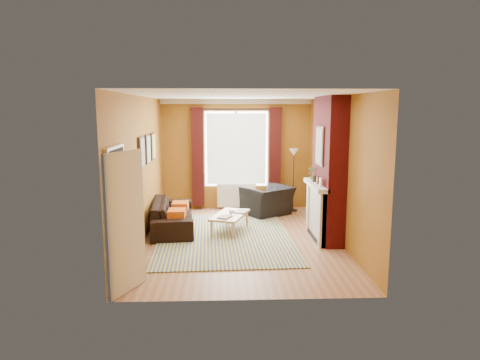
# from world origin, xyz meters

# --- Properties ---
(ground) EXTENTS (5.50, 5.50, 0.00)m
(ground) POSITION_xyz_m (0.00, 0.00, 0.00)
(ground) COLOR #916342
(ground) RESTS_ON ground
(room_walls) EXTENTS (3.82, 5.54, 2.83)m
(room_walls) POSITION_xyz_m (0.64, 0.28, 1.39)
(room_walls) COLOR #915E1B
(room_walls) RESTS_ON ground
(striped_rug) EXTENTS (2.77, 3.75, 0.02)m
(striped_rug) POSITION_xyz_m (-0.32, 0.13, 0.01)
(striped_rug) COLOR #334A8D
(striped_rug) RESTS_ON ground
(sofa) EXTENTS (1.04, 2.20, 0.62)m
(sofa) POSITION_xyz_m (-1.42, 0.79, 0.31)
(sofa) COLOR black
(sofa) RESTS_ON ground
(armchair) EXTENTS (1.41, 1.38, 0.70)m
(armchair) POSITION_xyz_m (0.73, 1.97, 0.35)
(armchair) COLOR black
(armchair) RESTS_ON ground
(coffee_table) EXTENTS (0.90, 1.26, 0.38)m
(coffee_table) POSITION_xyz_m (-0.20, 0.55, 0.34)
(coffee_table) COLOR tan
(coffee_table) RESTS_ON ground
(wicker_stool) EXTENTS (0.52, 0.52, 0.52)m
(wicker_stool) POSITION_xyz_m (0.35, 2.30, 0.26)
(wicker_stool) COLOR #9D7844
(wicker_stool) RESTS_ON ground
(floor_lamp) EXTENTS (0.28, 0.28, 1.58)m
(floor_lamp) POSITION_xyz_m (1.42, 2.35, 1.25)
(floor_lamp) COLOR black
(floor_lamp) RESTS_ON ground
(book_a) EXTENTS (0.34, 0.37, 0.03)m
(book_a) POSITION_xyz_m (-0.41, 0.32, 0.39)
(book_a) COLOR #999999
(book_a) RESTS_ON coffee_table
(book_b) EXTENTS (0.34, 0.38, 0.02)m
(book_b) POSITION_xyz_m (-0.05, 0.76, 0.39)
(book_b) COLOR #999999
(book_b) RESTS_ON coffee_table
(mug) EXTENTS (0.13, 0.13, 0.09)m
(mug) POSITION_xyz_m (-0.18, 0.48, 0.42)
(mug) COLOR #999999
(mug) RESTS_ON coffee_table
(tv_remote) EXTENTS (0.10, 0.17, 0.02)m
(tv_remote) POSITION_xyz_m (-0.14, 0.72, 0.39)
(tv_remote) COLOR #262629
(tv_remote) RESTS_ON coffee_table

